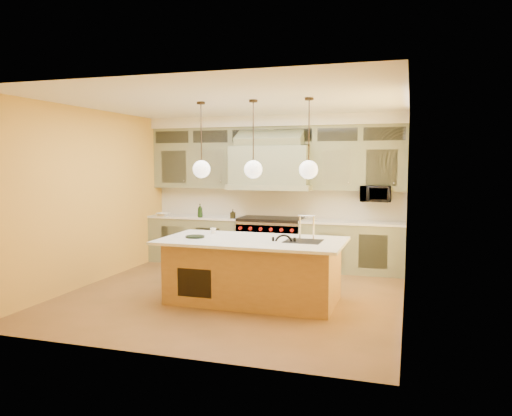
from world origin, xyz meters
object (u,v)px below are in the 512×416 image
(counter_stool, at_px, (283,267))
(microwave, at_px, (376,194))
(range, at_px, (271,242))
(kitchen_island, at_px, (254,269))

(counter_stool, distance_m, microwave, 3.04)
(range, xyz_separation_m, kitchen_island, (0.41, -2.40, -0.02))
(kitchen_island, bearing_deg, microwave, 58.63)
(range, distance_m, microwave, 2.18)
(counter_stool, xyz_separation_m, microwave, (1.05, 2.71, 0.88))
(counter_stool, relative_size, microwave, 1.88)
(kitchen_island, height_order, microwave, microwave)
(range, bearing_deg, microwave, 3.12)
(kitchen_island, bearing_deg, counter_stool, -22.74)
(range, height_order, microwave, microwave)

